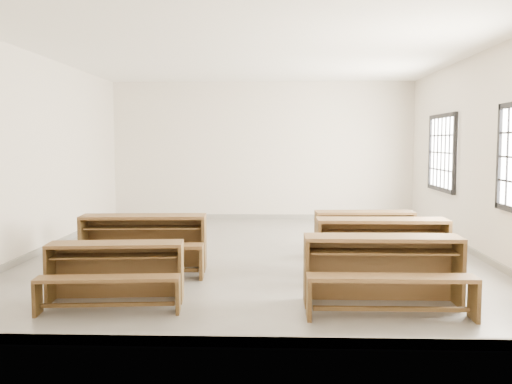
{
  "coord_description": "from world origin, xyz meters",
  "views": [
    {
      "loc": [
        0.33,
        -9.11,
        1.8
      ],
      "look_at": [
        0.0,
        0.0,
        1.0
      ],
      "focal_mm": 40.0,
      "sensor_mm": 36.0,
      "label": 1
    }
  ],
  "objects_px": {
    "desk_set_0": "(115,268)",
    "desk_set_2": "(153,232)",
    "desk_set_3": "(383,266)",
    "desk_set_4": "(382,244)",
    "desk_set_5": "(365,230)",
    "desk_set_1": "(143,239)"
  },
  "relations": [
    {
      "from": "desk_set_1",
      "to": "desk_set_3",
      "type": "bearing_deg",
      "value": -31.75
    },
    {
      "from": "desk_set_4",
      "to": "desk_set_2",
      "type": "bearing_deg",
      "value": 157.32
    },
    {
      "from": "desk_set_0",
      "to": "desk_set_5",
      "type": "xyz_separation_m",
      "value": [
        3.21,
        2.81,
        0.02
      ]
    },
    {
      "from": "desk_set_0",
      "to": "desk_set_2",
      "type": "height_order",
      "value": "desk_set_0"
    },
    {
      "from": "desk_set_0",
      "to": "desk_set_3",
      "type": "distance_m",
      "value": 2.97
    },
    {
      "from": "desk_set_0",
      "to": "desk_set_3",
      "type": "bearing_deg",
      "value": -5.99
    },
    {
      "from": "desk_set_2",
      "to": "desk_set_4",
      "type": "relative_size",
      "value": 0.82
    },
    {
      "from": "desk_set_3",
      "to": "desk_set_0",
      "type": "bearing_deg",
      "value": 179.37
    },
    {
      "from": "desk_set_4",
      "to": "desk_set_1",
      "type": "bearing_deg",
      "value": 174.65
    },
    {
      "from": "desk_set_4",
      "to": "desk_set_5",
      "type": "xyz_separation_m",
      "value": [
        -0.0,
        1.49,
        -0.05
      ]
    },
    {
      "from": "desk_set_0",
      "to": "desk_set_5",
      "type": "bearing_deg",
      "value": 35.75
    },
    {
      "from": "desk_set_3",
      "to": "desk_set_4",
      "type": "xyz_separation_m",
      "value": [
        0.24,
        1.35,
        0.01
      ]
    },
    {
      "from": "desk_set_0",
      "to": "desk_set_2",
      "type": "xyz_separation_m",
      "value": [
        -0.15,
        2.69,
        -0.02
      ]
    },
    {
      "from": "desk_set_3",
      "to": "desk_set_5",
      "type": "height_order",
      "value": "desk_set_3"
    },
    {
      "from": "desk_set_0",
      "to": "desk_set_4",
      "type": "xyz_separation_m",
      "value": [
        3.21,
        1.32,
        0.06
      ]
    },
    {
      "from": "desk_set_0",
      "to": "desk_set_4",
      "type": "distance_m",
      "value": 3.48
    },
    {
      "from": "desk_set_0",
      "to": "desk_set_3",
      "type": "relative_size",
      "value": 0.91
    },
    {
      "from": "desk_set_1",
      "to": "desk_set_2",
      "type": "bearing_deg",
      "value": 91.37
    },
    {
      "from": "desk_set_5",
      "to": "desk_set_1",
      "type": "bearing_deg",
      "value": -162.71
    },
    {
      "from": "desk_set_1",
      "to": "desk_set_3",
      "type": "height_order",
      "value": "desk_set_1"
    },
    {
      "from": "desk_set_3",
      "to": "desk_set_1",
      "type": "bearing_deg",
      "value": 151.75
    },
    {
      "from": "desk_set_1",
      "to": "desk_set_2",
      "type": "distance_m",
      "value": 1.1
    }
  ]
}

